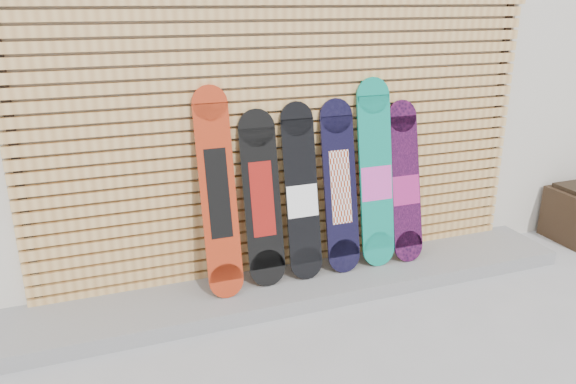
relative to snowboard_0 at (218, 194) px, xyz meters
name	(u,v)px	position (x,y,z in m)	size (l,w,h in m)	color
ground	(359,330)	(0.83, -0.76, -0.90)	(80.00, 80.00, 0.00)	#969699
building	(268,40)	(1.33, 2.74, 0.90)	(12.00, 5.00, 3.60)	beige
concrete_step	(305,284)	(0.68, -0.08, -0.84)	(4.60, 0.70, 0.12)	gray
slat_wall	(293,140)	(0.68, 0.22, 0.30)	(4.26, 0.08, 2.29)	tan
snowboard_0	(218,194)	(0.00, 0.00, 0.00)	(0.27, 0.38, 1.57)	#AA2D12
snowboard_1	(262,199)	(0.35, 0.03, -0.10)	(0.29, 0.31, 1.37)	black
snowboard_2	(302,193)	(0.68, 0.03, -0.09)	(0.27, 0.32, 1.41)	black
snowboard_3	(340,187)	(1.02, 0.03, -0.08)	(0.28, 0.31, 1.41)	black
snowboard_4	(376,175)	(1.35, 0.03, -0.01)	(0.30, 0.31, 1.56)	#0D826C
snowboard_5	(405,183)	(1.63, 0.02, -0.11)	(0.27, 0.32, 1.36)	black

